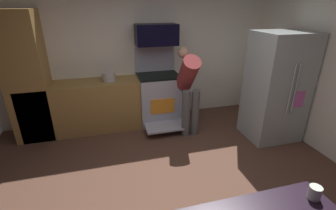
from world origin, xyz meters
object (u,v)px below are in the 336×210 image
refrigerator (276,87)px  stock_pot (109,76)px  person_cook (188,85)px  microwave (156,35)px  mug_coffee (315,193)px  oven_range (159,97)px

refrigerator → stock_pot: size_ratio=7.53×
person_cook → microwave: bearing=123.9°
refrigerator → stock_pot: refrigerator is taller
microwave → refrigerator: (1.75, -1.15, -0.77)m
microwave → mug_coffee: size_ratio=7.56×
oven_range → stock_pot: bearing=179.0°
refrigerator → mug_coffee: (-1.37, -2.16, 0.06)m
oven_range → mug_coffee: (0.39, -3.22, 0.44)m
oven_range → microwave: 1.16m
oven_range → refrigerator: size_ratio=0.83×
microwave → stock_pot: microwave is taller
oven_range → mug_coffee: oven_range is taller
microwave → oven_range: bearing=-90.0°
oven_range → microwave: microwave is taller
microwave → mug_coffee: (0.39, -3.31, -0.71)m
oven_range → refrigerator: (1.75, -1.05, 0.39)m
oven_range → stock_pot: oven_range is taller
microwave → stock_pot: bearing=-174.9°
oven_range → person_cook: size_ratio=1.00×
refrigerator → stock_pot: bearing=158.0°
person_cook → stock_pot: bearing=157.8°
oven_range → microwave: (-0.00, 0.10, 1.15)m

